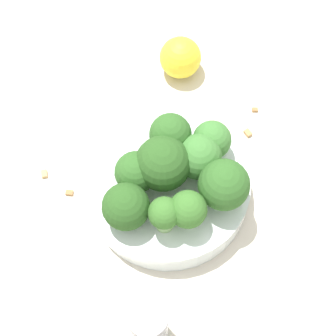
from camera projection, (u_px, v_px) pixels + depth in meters
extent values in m
plane|color=beige|center=(168.00, 194.00, 0.63)|extent=(3.00, 3.00, 0.00)
cylinder|color=silver|center=(168.00, 188.00, 0.61)|extent=(0.18, 0.18, 0.03)
cylinder|color=#7A9E5B|center=(170.00, 144.00, 0.60)|extent=(0.03, 0.03, 0.03)
sphere|color=#2D5B23|center=(170.00, 134.00, 0.58)|extent=(0.04, 0.04, 0.04)
cylinder|color=#8EB770|center=(198.00, 165.00, 0.60)|extent=(0.02, 0.02, 0.02)
sphere|color=#3D7533|center=(199.00, 157.00, 0.58)|extent=(0.05, 0.05, 0.05)
cylinder|color=#84AD66|center=(165.00, 171.00, 0.59)|extent=(0.02, 0.02, 0.02)
sphere|color=#28511E|center=(165.00, 161.00, 0.57)|extent=(0.06, 0.06, 0.06)
cylinder|color=#8EB770|center=(165.00, 220.00, 0.56)|extent=(0.02, 0.02, 0.03)
sphere|color=#386B28|center=(164.00, 213.00, 0.55)|extent=(0.03, 0.03, 0.03)
cylinder|color=#84AD66|center=(127.00, 214.00, 0.57)|extent=(0.02, 0.02, 0.02)
sphere|color=#28511E|center=(126.00, 207.00, 0.56)|extent=(0.05, 0.05, 0.05)
cylinder|color=#84AD66|center=(222.00, 194.00, 0.58)|extent=(0.02, 0.02, 0.02)
sphere|color=#2D5B23|center=(224.00, 185.00, 0.56)|extent=(0.05, 0.05, 0.05)
cylinder|color=#8EB770|center=(211.00, 148.00, 0.61)|extent=(0.02, 0.02, 0.02)
sphere|color=#3D7533|center=(212.00, 140.00, 0.59)|extent=(0.04, 0.04, 0.04)
cylinder|color=#8EB770|center=(187.00, 217.00, 0.57)|extent=(0.02, 0.02, 0.02)
sphere|color=#386B28|center=(188.00, 209.00, 0.55)|extent=(0.04, 0.04, 0.04)
cylinder|color=#7A9E5B|center=(137.00, 179.00, 0.59)|extent=(0.02, 0.02, 0.02)
sphere|color=#2D5B23|center=(136.00, 172.00, 0.57)|extent=(0.04, 0.04, 0.04)
cylinder|color=#B2B7BC|center=(149.00, 327.00, 0.53)|extent=(0.04, 0.04, 0.06)
cylinder|color=gray|center=(148.00, 318.00, 0.49)|extent=(0.04, 0.04, 0.02)
sphere|color=yellow|center=(180.00, 57.00, 0.68)|extent=(0.05, 0.05, 0.05)
cube|color=olive|center=(255.00, 109.00, 0.68)|extent=(0.01, 0.01, 0.01)
cube|color=olive|center=(218.00, 129.00, 0.66)|extent=(0.01, 0.01, 0.01)
cube|color=tan|center=(44.00, 173.00, 0.64)|extent=(0.01, 0.01, 0.01)
cube|color=olive|center=(69.00, 192.00, 0.63)|extent=(0.01, 0.01, 0.01)
cube|color=#AD7F4C|center=(248.00, 132.00, 0.66)|extent=(0.01, 0.01, 0.01)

